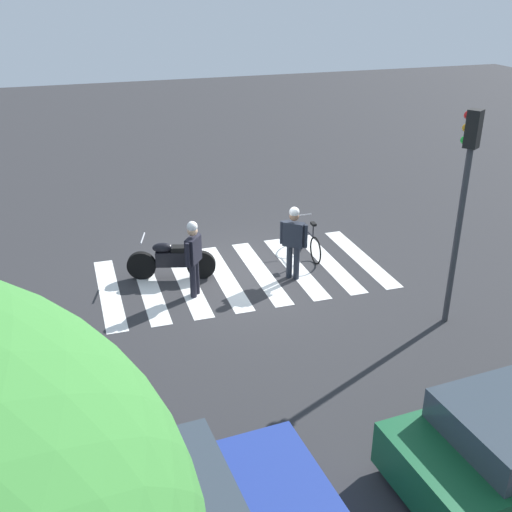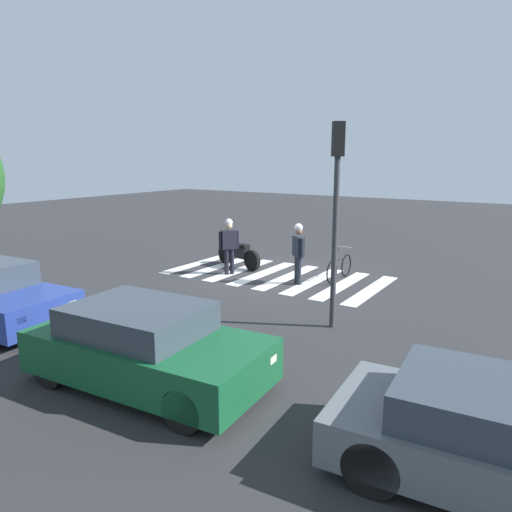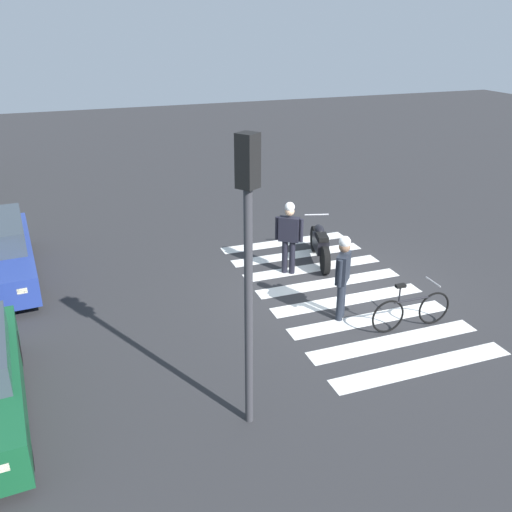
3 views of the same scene
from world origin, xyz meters
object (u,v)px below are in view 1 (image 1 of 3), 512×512
leaning_bicycle (308,241)px  officer_on_foot (294,238)px  police_motorcycle (171,260)px  traffic_light_pole (464,187)px  officer_by_motorcycle (193,253)px

leaning_bicycle → officer_on_foot: bearing=52.9°
police_motorcycle → officer_on_foot: (-2.73, 0.87, 0.57)m
police_motorcycle → traffic_light_pole: traffic_light_pole is taller
traffic_light_pole → officer_on_foot: bearing=-50.1°
officer_on_foot → officer_by_motorcycle: bearing=3.2°
leaning_bicycle → officer_on_foot: (0.83, 1.10, 0.66)m
officer_by_motorcycle → police_motorcycle: bearing=-71.5°
officer_by_motorcycle → officer_on_foot: bearing=-176.8°
police_motorcycle → leaning_bicycle: (-3.56, -0.24, -0.09)m
leaning_bicycle → traffic_light_pole: 4.89m
officer_by_motorcycle → traffic_light_pole: 5.75m
officer_on_foot → traffic_light_pole: size_ratio=0.41×
police_motorcycle → leaning_bicycle: 3.57m
leaning_bicycle → traffic_light_pole: (-1.50, 3.90, 2.55)m
officer_by_motorcycle → traffic_light_pole: (-4.73, 2.66, 1.90)m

